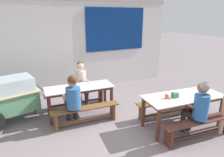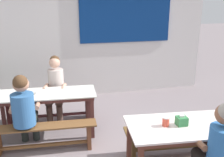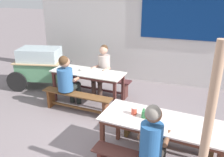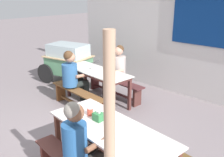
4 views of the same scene
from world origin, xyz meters
The scene contains 15 objects.
ground_plane centered at (0.00, 0.00, 0.00)m, with size 40.00×40.00×0.00m, color gray.
backdrop_wall centered at (0.04, 2.95, 1.62)m, with size 6.16×0.23×3.10m.
dining_table_far centered at (-0.86, 1.12, 0.68)m, with size 1.73×0.74×0.76m.
dining_table_near centered at (1.06, -0.47, 0.69)m, with size 1.90×0.91×0.76m.
bench_far_back centered at (-0.82, 1.65, 0.30)m, with size 1.72×0.39×0.44m.
bench_far_front centered at (-0.89, 0.59, 0.29)m, with size 1.62×0.37×0.44m.
bench_near_back centered at (1.12, 0.06, 0.30)m, with size 1.73×0.43×0.44m.
bench_near_front centered at (1.01, -1.00, 0.29)m, with size 1.72×0.43×0.44m.
food_cart centered at (-2.44, 1.55, 0.64)m, with size 1.69×1.11×1.08m.
person_near_front centered at (1.00, -0.92, 0.72)m, with size 0.43×0.55×1.27m.
person_center_facing centered at (-0.67, 1.57, 0.72)m, with size 0.45×0.56×1.29m.
person_left_back_turned centered at (-1.15, 0.68, 0.72)m, with size 0.45×0.59×1.25m.
tissue_box centered at (0.82, -0.44, 0.82)m, with size 0.13×0.11×0.14m.
condiment_jar centered at (0.62, -0.41, 0.82)m, with size 0.09×0.09×0.12m.
soup_bowl centered at (-1.00, 1.15, 0.78)m, with size 0.15×0.15×0.04m, color silver.
Camera 1 is at (-2.18, -3.43, 2.48)m, focal length 31.78 mm.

